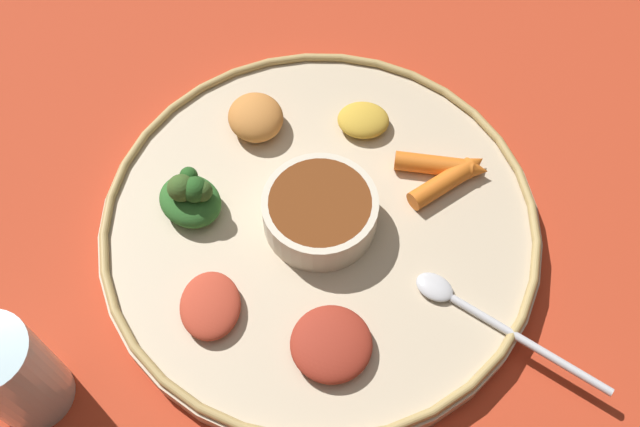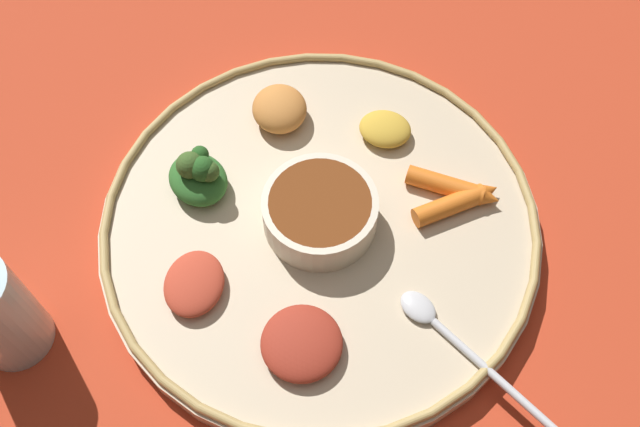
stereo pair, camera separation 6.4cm
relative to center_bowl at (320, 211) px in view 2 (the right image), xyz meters
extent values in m
plane|color=#B7381E|center=(0.00, 0.00, -0.04)|extent=(2.40, 2.40, 0.00)
cylinder|color=#C6B293|center=(0.00, 0.00, -0.03)|extent=(0.40, 0.40, 0.02)
torus|color=tan|center=(0.00, 0.00, -0.02)|extent=(0.40, 0.40, 0.01)
cylinder|color=beige|center=(0.00, 0.00, 0.00)|extent=(0.10, 0.10, 0.04)
cylinder|color=brown|center=(0.00, 0.00, 0.01)|extent=(0.09, 0.09, 0.01)
ellipsoid|color=silver|center=(-0.11, 0.05, -0.02)|extent=(0.04, 0.04, 0.01)
cylinder|color=silver|center=(-0.18, 0.10, -0.02)|extent=(0.13, 0.07, 0.01)
ellipsoid|color=#2D6628|center=(0.12, 0.00, -0.01)|extent=(0.08, 0.08, 0.03)
sphere|color=#23511E|center=(0.12, -0.01, 0.01)|extent=(0.02, 0.02, 0.02)
sphere|color=#23511E|center=(0.11, 0.00, 0.01)|extent=(0.02, 0.02, 0.02)
sphere|color=#385623|center=(0.10, 0.00, 0.01)|extent=(0.02, 0.02, 0.02)
sphere|color=#385623|center=(0.12, 0.00, 0.02)|extent=(0.02, 0.02, 0.02)
cylinder|color=orange|center=(-0.11, -0.05, -0.01)|extent=(0.06, 0.06, 0.02)
cone|color=orange|center=(-0.14, -0.08, -0.01)|extent=(0.02, 0.02, 0.02)
cylinder|color=orange|center=(-0.10, -0.07, -0.01)|extent=(0.07, 0.02, 0.02)
cone|color=orange|center=(-0.14, -0.07, -0.01)|extent=(0.02, 0.02, 0.02)
ellipsoid|color=#C67A38|center=(0.07, -0.10, 0.00)|extent=(0.07, 0.08, 0.03)
ellipsoid|color=maroon|center=(-0.02, 0.12, -0.01)|extent=(0.08, 0.08, 0.02)
ellipsoid|color=gold|center=(-0.03, -0.11, -0.01)|extent=(0.05, 0.04, 0.02)
ellipsoid|color=#B73D28|center=(0.08, 0.10, -0.01)|extent=(0.06, 0.07, 0.02)
cylinder|color=tan|center=(0.21, 0.18, -0.02)|extent=(0.05, 0.05, 0.03)
camera|label=1|loc=(-0.04, 0.32, 0.55)|focal=40.64mm
camera|label=2|loc=(-0.10, 0.30, 0.55)|focal=40.64mm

